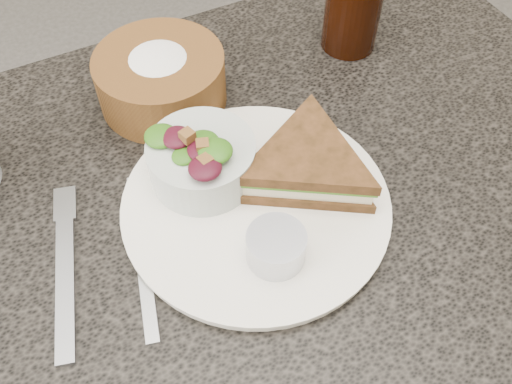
{
  "coord_description": "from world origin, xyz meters",
  "views": [
    {
      "loc": [
        -0.15,
        -0.33,
        1.26
      ],
      "look_at": [
        0.01,
        -0.01,
        0.78
      ],
      "focal_mm": 40.0,
      "sensor_mm": 36.0,
      "label": 1
    }
  ],
  "objects_px": {
    "bread_basket": "(160,72)",
    "dining_table": "(248,342)",
    "sandwich": "(307,165)",
    "salad_bowl": "(201,155)",
    "dinner_plate": "(256,205)",
    "dressing_ramekin": "(276,247)",
    "cola_glass": "(354,4)"
  },
  "relations": [
    {
      "from": "salad_bowl",
      "to": "dressing_ramekin",
      "type": "distance_m",
      "value": 0.13
    },
    {
      "from": "dinner_plate",
      "to": "dressing_ramekin",
      "type": "bearing_deg",
      "value": -100.84
    },
    {
      "from": "bread_basket",
      "to": "dining_table",
      "type": "bearing_deg",
      "value": -85.55
    },
    {
      "from": "salad_bowl",
      "to": "cola_glass",
      "type": "distance_m",
      "value": 0.31
    },
    {
      "from": "sandwich",
      "to": "dressing_ramekin",
      "type": "height_order",
      "value": "sandwich"
    },
    {
      "from": "dinner_plate",
      "to": "cola_glass",
      "type": "xyz_separation_m",
      "value": [
        0.24,
        0.2,
        0.06
      ]
    },
    {
      "from": "dining_table",
      "to": "sandwich",
      "type": "height_order",
      "value": "sandwich"
    },
    {
      "from": "sandwich",
      "to": "cola_glass",
      "type": "relative_size",
      "value": 1.35
    },
    {
      "from": "dinner_plate",
      "to": "sandwich",
      "type": "bearing_deg",
      "value": 3.61
    },
    {
      "from": "dinner_plate",
      "to": "cola_glass",
      "type": "distance_m",
      "value": 0.32
    },
    {
      "from": "sandwich",
      "to": "bread_basket",
      "type": "distance_m",
      "value": 0.22
    },
    {
      "from": "sandwich",
      "to": "salad_bowl",
      "type": "bearing_deg",
      "value": -176.86
    },
    {
      "from": "salad_bowl",
      "to": "bread_basket",
      "type": "distance_m",
      "value": 0.15
    },
    {
      "from": "dinner_plate",
      "to": "bread_basket",
      "type": "relative_size",
      "value": 1.81
    },
    {
      "from": "dinner_plate",
      "to": "salad_bowl",
      "type": "relative_size",
      "value": 2.44
    },
    {
      "from": "sandwich",
      "to": "bread_basket",
      "type": "xyz_separation_m",
      "value": [
        -0.09,
        0.2,
        0.01
      ]
    },
    {
      "from": "salad_bowl",
      "to": "cola_glass",
      "type": "bearing_deg",
      "value": 25.99
    },
    {
      "from": "dressing_ramekin",
      "to": "cola_glass",
      "type": "height_order",
      "value": "cola_glass"
    },
    {
      "from": "dinner_plate",
      "to": "bread_basket",
      "type": "bearing_deg",
      "value": 97.34
    },
    {
      "from": "dining_table",
      "to": "cola_glass",
      "type": "distance_m",
      "value": 0.54
    },
    {
      "from": "dinner_plate",
      "to": "dressing_ramekin",
      "type": "height_order",
      "value": "dressing_ramekin"
    },
    {
      "from": "dinner_plate",
      "to": "dressing_ramekin",
      "type": "relative_size",
      "value": 4.82
    },
    {
      "from": "dressing_ramekin",
      "to": "bread_basket",
      "type": "distance_m",
      "value": 0.28
    },
    {
      "from": "dinner_plate",
      "to": "sandwich",
      "type": "xyz_separation_m",
      "value": [
        0.06,
        0.0,
        0.03
      ]
    },
    {
      "from": "bread_basket",
      "to": "cola_glass",
      "type": "distance_m",
      "value": 0.27
    },
    {
      "from": "dinner_plate",
      "to": "sandwich",
      "type": "distance_m",
      "value": 0.07
    },
    {
      "from": "sandwich",
      "to": "dressing_ramekin",
      "type": "distance_m",
      "value": 0.11
    },
    {
      "from": "bread_basket",
      "to": "cola_glass",
      "type": "height_order",
      "value": "cola_glass"
    },
    {
      "from": "dining_table",
      "to": "dinner_plate",
      "type": "relative_size",
      "value": 3.46
    },
    {
      "from": "dining_table",
      "to": "sandwich",
      "type": "distance_m",
      "value": 0.42
    },
    {
      "from": "dinner_plate",
      "to": "salad_bowl",
      "type": "distance_m",
      "value": 0.08
    },
    {
      "from": "dining_table",
      "to": "dressing_ramekin",
      "type": "xyz_separation_m",
      "value": [
        -0.0,
        -0.08,
        0.41
      ]
    }
  ]
}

